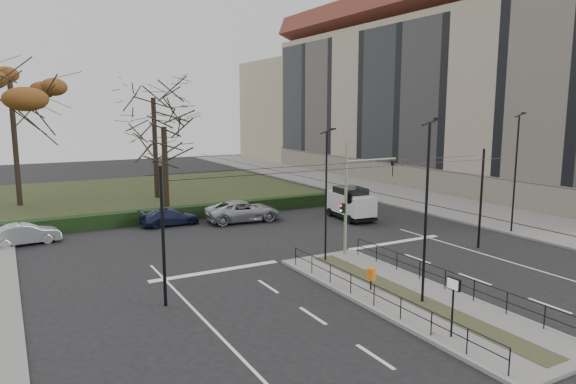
{
  "coord_description": "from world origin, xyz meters",
  "views": [
    {
      "loc": [
        -15.17,
        -18.76,
        8.25
      ],
      "look_at": [
        -0.41,
        7.78,
        3.39
      ],
      "focal_mm": 32.0,
      "sensor_mm": 36.0,
      "label": 1
    }
  ],
  "objects_px": {
    "traffic_light": "(351,195)",
    "streetlamp_median_far": "(326,194)",
    "parked_car_fourth": "(243,211)",
    "rust_tree": "(10,83)",
    "litter_bin": "(371,274)",
    "bare_tree_near": "(164,133)",
    "parked_car_third": "(170,217)",
    "parked_car_second": "(25,234)",
    "white_van": "(350,202)",
    "streetlamp_sidewalk": "(516,172)",
    "streetlamp_median_near": "(426,211)",
    "info_panel": "(453,291)",
    "bare_tree_center": "(153,105)"
  },
  "relations": [
    {
      "from": "streetlamp_median_far",
      "to": "streetlamp_median_near",
      "type": "bearing_deg",
      "value": -87.9
    },
    {
      "from": "traffic_light",
      "to": "streetlamp_median_far",
      "type": "bearing_deg",
      "value": -163.77
    },
    {
      "from": "bare_tree_center",
      "to": "bare_tree_near",
      "type": "xyz_separation_m",
      "value": [
        -1.45,
        -8.37,
        -2.23
      ]
    },
    {
      "from": "streetlamp_median_near",
      "to": "bare_tree_near",
      "type": "height_order",
      "value": "bare_tree_near"
    },
    {
      "from": "litter_bin",
      "to": "streetlamp_median_near",
      "type": "height_order",
      "value": "streetlamp_median_near"
    },
    {
      "from": "streetlamp_sidewalk",
      "to": "white_van",
      "type": "height_order",
      "value": "streetlamp_sidewalk"
    },
    {
      "from": "litter_bin",
      "to": "streetlamp_sidewalk",
      "type": "bearing_deg",
      "value": 16.05
    },
    {
      "from": "white_van",
      "to": "parked_car_second",
      "type": "bearing_deg",
      "value": 170.75
    },
    {
      "from": "streetlamp_median_near",
      "to": "parked_car_second",
      "type": "bearing_deg",
      "value": 126.57
    },
    {
      "from": "streetlamp_median_near",
      "to": "parked_car_fourth",
      "type": "distance_m",
      "value": 19.32
    },
    {
      "from": "streetlamp_median_far",
      "to": "parked_car_second",
      "type": "relative_size",
      "value": 1.79
    },
    {
      "from": "parked_car_fourth",
      "to": "rust_tree",
      "type": "bearing_deg",
      "value": 49.35
    },
    {
      "from": "parked_car_fourth",
      "to": "rust_tree",
      "type": "distance_m",
      "value": 22.95
    },
    {
      "from": "info_panel",
      "to": "streetlamp_median_near",
      "type": "xyz_separation_m",
      "value": [
        1.56,
        3.08,
        2.23
      ]
    },
    {
      "from": "parked_car_fourth",
      "to": "streetlamp_median_far",
      "type": "bearing_deg",
      "value": -176.71
    },
    {
      "from": "parked_car_second",
      "to": "parked_car_fourth",
      "type": "relative_size",
      "value": 0.71
    },
    {
      "from": "litter_bin",
      "to": "bare_tree_near",
      "type": "distance_m",
      "value": 22.48
    },
    {
      "from": "info_panel",
      "to": "parked_car_second",
      "type": "relative_size",
      "value": 0.55
    },
    {
      "from": "parked_car_fourth",
      "to": "rust_tree",
      "type": "height_order",
      "value": "rust_tree"
    },
    {
      "from": "litter_bin",
      "to": "white_van",
      "type": "height_order",
      "value": "white_van"
    },
    {
      "from": "streetlamp_median_far",
      "to": "bare_tree_near",
      "type": "relative_size",
      "value": 0.78
    },
    {
      "from": "traffic_light",
      "to": "info_panel",
      "type": "distance_m",
      "value": 11.46
    },
    {
      "from": "info_panel",
      "to": "white_van",
      "type": "xyz_separation_m",
      "value": [
        9.21,
        18.92,
        -0.6
      ]
    },
    {
      "from": "traffic_light",
      "to": "parked_car_fourth",
      "type": "bearing_deg",
      "value": 98.2
    },
    {
      "from": "parked_car_fourth",
      "to": "white_van",
      "type": "distance_m",
      "value": 8.16
    },
    {
      "from": "parked_car_third",
      "to": "bare_tree_near",
      "type": "height_order",
      "value": "bare_tree_near"
    },
    {
      "from": "streetlamp_median_near",
      "to": "bare_tree_center",
      "type": "xyz_separation_m",
      "value": [
        -2.85,
        32.15,
        4.59
      ]
    },
    {
      "from": "litter_bin",
      "to": "streetlamp_median_near",
      "type": "xyz_separation_m",
      "value": [
        1.0,
        -2.27,
        3.25
      ]
    },
    {
      "from": "parked_car_third",
      "to": "rust_tree",
      "type": "bearing_deg",
      "value": 32.56
    },
    {
      "from": "parked_car_third",
      "to": "rust_tree",
      "type": "relative_size",
      "value": 0.31
    },
    {
      "from": "streetlamp_median_far",
      "to": "parked_car_fourth",
      "type": "bearing_deg",
      "value": 87.98
    },
    {
      "from": "traffic_light",
      "to": "parked_car_second",
      "type": "distance_m",
      "value": 20.15
    },
    {
      "from": "litter_bin",
      "to": "parked_car_second",
      "type": "bearing_deg",
      "value": 128.02
    },
    {
      "from": "parked_car_second",
      "to": "bare_tree_near",
      "type": "distance_m",
      "value": 12.45
    },
    {
      "from": "traffic_light",
      "to": "bare_tree_center",
      "type": "bearing_deg",
      "value": 100.74
    },
    {
      "from": "litter_bin",
      "to": "bare_tree_center",
      "type": "bearing_deg",
      "value": 93.54
    },
    {
      "from": "info_panel",
      "to": "parked_car_second",
      "type": "height_order",
      "value": "info_panel"
    },
    {
      "from": "parked_car_fourth",
      "to": "white_van",
      "type": "xyz_separation_m",
      "value": [
        7.5,
        -3.19,
        0.5
      ]
    },
    {
      "from": "parked_car_fourth",
      "to": "white_van",
      "type": "bearing_deg",
      "value": -107.76
    },
    {
      "from": "info_panel",
      "to": "bare_tree_near",
      "type": "relative_size",
      "value": 0.24
    },
    {
      "from": "litter_bin",
      "to": "bare_tree_center",
      "type": "relative_size",
      "value": 0.08
    },
    {
      "from": "info_panel",
      "to": "parked_car_second",
      "type": "bearing_deg",
      "value": 119.72
    },
    {
      "from": "info_panel",
      "to": "rust_tree",
      "type": "height_order",
      "value": "rust_tree"
    },
    {
      "from": "parked_car_third",
      "to": "parked_car_fourth",
      "type": "xyz_separation_m",
      "value": [
        5.22,
        -1.34,
        0.17
      ]
    },
    {
      "from": "parked_car_second",
      "to": "white_van",
      "type": "distance_m",
      "value": 22.37
    },
    {
      "from": "streetlamp_median_far",
      "to": "white_van",
      "type": "bearing_deg",
      "value": 47.59
    },
    {
      "from": "streetlamp_median_far",
      "to": "parked_car_third",
      "type": "relative_size",
      "value": 1.7
    },
    {
      "from": "litter_bin",
      "to": "bare_tree_center",
      "type": "distance_m",
      "value": 30.95
    },
    {
      "from": "streetlamp_median_near",
      "to": "litter_bin",
      "type": "bearing_deg",
      "value": 113.77
    },
    {
      "from": "streetlamp_sidewalk",
      "to": "rust_tree",
      "type": "distance_m",
      "value": 40.11
    }
  ]
}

